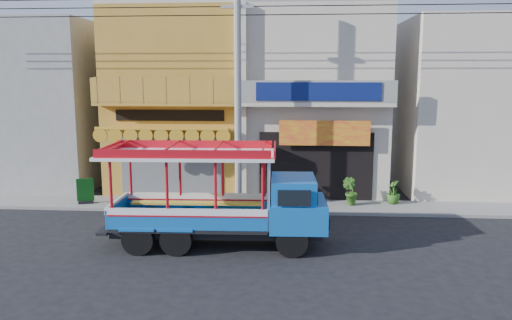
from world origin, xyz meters
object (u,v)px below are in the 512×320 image
(utility_pole, at_px, (242,79))
(songthaew_truck, at_px, (233,198))
(potted_plant_a, at_px, (291,190))
(potted_plant_b, at_px, (350,191))
(potted_plant_c, at_px, (393,192))
(green_sign, at_px, (85,193))

(utility_pole, height_order, songthaew_truck, utility_pole)
(potted_plant_a, xyz_separation_m, potted_plant_b, (2.32, -0.21, 0.02))
(utility_pole, xyz_separation_m, potted_plant_a, (1.85, 1.11, -4.39))
(potted_plant_c, bearing_deg, green_sign, -85.27)
(potted_plant_a, relative_size, potted_plant_b, 0.96)
(utility_pole, relative_size, potted_plant_a, 26.97)
(green_sign, relative_size, potted_plant_c, 1.06)
(songthaew_truck, distance_m, potted_plant_a, 5.42)
(utility_pole, xyz_separation_m, green_sign, (-6.32, 0.38, -4.49))
(utility_pole, bearing_deg, green_sign, 176.57)
(potted_plant_b, distance_m, potted_plant_c, 1.78)
(green_sign, height_order, potted_plant_b, potted_plant_b)
(songthaew_truck, relative_size, potted_plant_b, 6.24)
(utility_pole, distance_m, green_sign, 7.76)
(potted_plant_a, relative_size, potted_plant_c, 1.09)
(songthaew_truck, relative_size, potted_plant_c, 7.06)
(potted_plant_a, bearing_deg, utility_pole, 158.61)
(utility_pole, relative_size, green_sign, 27.86)
(songthaew_truck, distance_m, potted_plant_b, 6.39)
(potted_plant_a, bearing_deg, green_sign, 132.77)
(utility_pole, height_order, green_sign, utility_pole)
(utility_pole, xyz_separation_m, potted_plant_c, (5.92, 1.21, -4.44))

